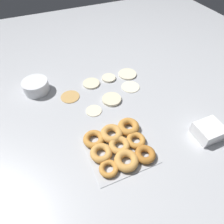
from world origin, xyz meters
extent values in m
plane|color=#B2B5BA|center=(0.00, 0.00, 0.00)|extent=(3.00, 3.00, 0.00)
cylinder|color=beige|center=(0.00, 0.05, 0.01)|extent=(0.11, 0.11, 0.02)
cylinder|color=tan|center=(-0.21, 0.17, 0.00)|extent=(0.11, 0.11, 0.01)
cylinder|color=silver|center=(0.15, 0.11, 0.00)|extent=(0.11, 0.11, 0.01)
cylinder|color=beige|center=(0.06, 0.24, 0.01)|extent=(0.09, 0.09, 0.01)
cylinder|color=beige|center=(-0.12, 0.01, 0.00)|extent=(0.09, 0.09, 0.01)
cylinder|color=beige|center=(-0.06, 0.23, 0.01)|extent=(0.11, 0.11, 0.01)
cylinder|color=beige|center=(0.19, 0.23, 0.01)|extent=(0.12, 0.12, 0.01)
cube|color=#ADAFB5|center=(-0.10, -0.27, 0.00)|extent=(0.29, 0.28, 0.01)
torus|color=#C68438|center=(-0.19, -0.35, 0.02)|extent=(0.08, 0.08, 0.02)
torus|color=#D19347|center=(-0.10, -0.35, 0.02)|extent=(0.11, 0.11, 0.03)
torus|color=#AD6B28|center=(-0.01, -0.35, 0.02)|extent=(0.09, 0.09, 0.03)
torus|color=#D19347|center=(-0.19, -0.27, 0.02)|extent=(0.10, 0.10, 0.03)
torus|color=#D19347|center=(-0.09, -0.26, 0.02)|extent=(0.10, 0.10, 0.03)
torus|color=#C68438|center=(-0.01, -0.27, 0.02)|extent=(0.09, 0.09, 0.03)
torus|color=#C68438|center=(-0.19, -0.18, 0.02)|extent=(0.10, 0.10, 0.03)
torus|color=#D19347|center=(-0.10, -0.19, 0.02)|extent=(0.11, 0.11, 0.04)
torus|color=#C68438|center=(-0.01, -0.18, 0.02)|extent=(0.11, 0.11, 0.03)
cylinder|color=white|center=(-0.38, 0.30, 0.04)|extent=(0.15, 0.15, 0.07)
cube|color=white|center=(0.33, -0.37, 0.01)|extent=(0.13, 0.11, 0.02)
cube|color=white|center=(0.33, -0.37, 0.03)|extent=(0.13, 0.11, 0.02)
cube|color=white|center=(0.33, -0.37, 0.06)|extent=(0.13, 0.11, 0.02)
camera|label=1|loc=(-0.33, -0.72, 0.81)|focal=32.00mm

